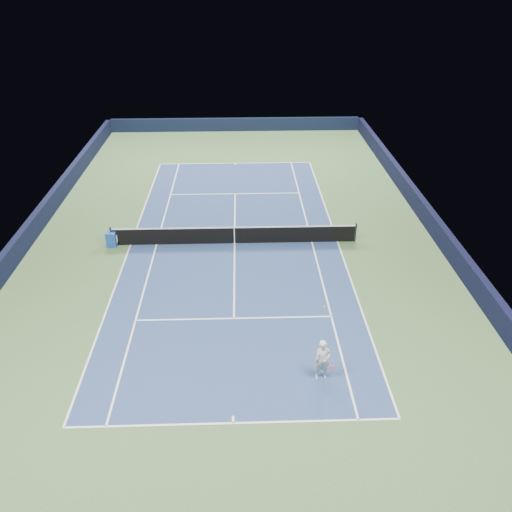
{
  "coord_description": "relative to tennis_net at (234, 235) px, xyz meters",
  "views": [
    {
      "loc": [
        0.39,
        -22.99,
        13.08
      ],
      "look_at": [
        1.04,
        -3.0,
        1.0
      ],
      "focal_mm": 35.0,
      "sensor_mm": 36.0,
      "label": 1
    }
  ],
  "objects": [
    {
      "name": "ground",
      "position": [
        0.0,
        0.0,
        -0.5
      ],
      "size": [
        40.0,
        40.0,
        0.0
      ],
      "primitive_type": "plane",
      "color": "#3C5C32",
      "rests_on": "ground"
    },
    {
      "name": "wall_far",
      "position": [
        0.0,
        19.82,
        0.05
      ],
      "size": [
        22.0,
        0.35,
        1.1
      ],
      "primitive_type": "cube",
      "color": "black",
      "rests_on": "ground"
    },
    {
      "name": "wall_right",
      "position": [
        10.82,
        0.0,
        0.05
      ],
      "size": [
        0.35,
        40.0,
        1.1
      ],
      "primitive_type": "cube",
      "color": "black",
      "rests_on": "ground"
    },
    {
      "name": "wall_left",
      "position": [
        -10.82,
        0.0,
        0.05
      ],
      "size": [
        0.35,
        40.0,
        1.1
      ],
      "primitive_type": "cube",
      "color": "black",
      "rests_on": "ground"
    },
    {
      "name": "court_surface",
      "position": [
        0.0,
        0.0,
        -0.5
      ],
      "size": [
        10.97,
        23.77,
        0.01
      ],
      "primitive_type": "cube",
      "color": "navy",
      "rests_on": "ground"
    },
    {
      "name": "baseline_far",
      "position": [
        0.0,
        11.88,
        -0.5
      ],
      "size": [
        10.97,
        0.08,
        0.0
      ],
      "primitive_type": "cube",
      "color": "white",
      "rests_on": "ground"
    },
    {
      "name": "baseline_near",
      "position": [
        0.0,
        -11.88,
        -0.5
      ],
      "size": [
        10.97,
        0.08,
        0.0
      ],
      "primitive_type": "cube",
      "color": "white",
      "rests_on": "ground"
    },
    {
      "name": "sideline_doubles_right",
      "position": [
        5.49,
        0.0,
        -0.5
      ],
      "size": [
        0.08,
        23.77,
        0.0
      ],
      "primitive_type": "cube",
      "color": "white",
      "rests_on": "ground"
    },
    {
      "name": "sideline_doubles_left",
      "position": [
        -5.49,
        0.0,
        -0.5
      ],
      "size": [
        0.08,
        23.77,
        0.0
      ],
      "primitive_type": "cube",
      "color": "white",
      "rests_on": "ground"
    },
    {
      "name": "sideline_singles_right",
      "position": [
        4.12,
        0.0,
        -0.5
      ],
      "size": [
        0.08,
        23.77,
        0.0
      ],
      "primitive_type": "cube",
      "color": "white",
      "rests_on": "ground"
    },
    {
      "name": "sideline_singles_left",
      "position": [
        -4.12,
        0.0,
        -0.5
      ],
      "size": [
        0.08,
        23.77,
        0.0
      ],
      "primitive_type": "cube",
      "color": "white",
      "rests_on": "ground"
    },
    {
      "name": "service_line_far",
      "position": [
        0.0,
        6.4,
        -0.5
      ],
      "size": [
        8.23,
        0.08,
        0.0
      ],
      "primitive_type": "cube",
      "color": "white",
      "rests_on": "ground"
    },
    {
      "name": "service_line_near",
      "position": [
        0.0,
        -6.4,
        -0.5
      ],
      "size": [
        8.23,
        0.08,
        0.0
      ],
      "primitive_type": "cube",
      "color": "white",
      "rests_on": "ground"
    },
    {
      "name": "center_service_line",
      "position": [
        0.0,
        0.0,
        -0.5
      ],
      "size": [
        0.08,
        12.8,
        0.0
      ],
      "primitive_type": "cube",
      "color": "white",
      "rests_on": "ground"
    },
    {
      "name": "center_mark_far",
      "position": [
        0.0,
        11.73,
        -0.5
      ],
      "size": [
        0.08,
        0.3,
        0.0
      ],
      "primitive_type": "cube",
      "color": "white",
      "rests_on": "ground"
    },
    {
      "name": "center_mark_near",
      "position": [
        0.0,
        -11.73,
        -0.5
      ],
      "size": [
        0.08,
        0.3,
        0.0
      ],
      "primitive_type": "cube",
      "color": "white",
      "rests_on": "ground"
    },
    {
      "name": "tennis_net",
      "position": [
        0.0,
        0.0,
        0.0
      ],
      "size": [
        12.9,
        0.1,
        1.07
      ],
      "color": "black",
      "rests_on": "ground"
    },
    {
      "name": "sponsor_cube",
      "position": [
        -6.4,
        -0.08,
        -0.1
      ],
      "size": [
        0.57,
        0.48,
        0.82
      ],
      "color": "#1C49A9",
      "rests_on": "ground"
    },
    {
      "name": "tennis_player",
      "position": [
        3.17,
        -9.9,
        0.32
      ],
      "size": [
        0.79,
        1.28,
        2.44
      ],
      "color": "silver",
      "rests_on": "ground"
    }
  ]
}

